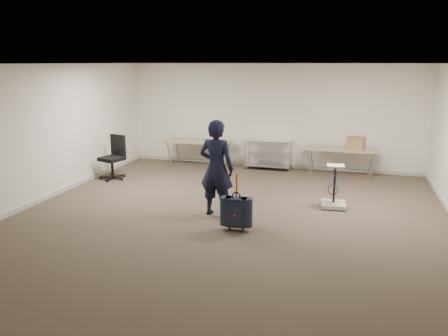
% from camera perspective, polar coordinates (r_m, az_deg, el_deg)
% --- Properties ---
extents(ground, '(9.00, 9.00, 0.00)m').
position_cam_1_polar(ground, '(8.00, 0.18, -7.04)').
color(ground, '#4C3F2E').
rests_on(ground, ground).
extents(room_shell, '(8.00, 9.00, 9.00)m').
position_cam_1_polar(room_shell, '(9.24, 2.55, -3.83)').
color(room_shell, white).
rests_on(room_shell, ground).
extents(folding_table_left, '(1.80, 0.75, 0.73)m').
position_cam_1_polar(folding_table_left, '(12.02, -3.33, 3.34)').
color(folding_table_left, '#95805B').
rests_on(folding_table_left, ground).
extents(folding_table_right, '(1.80, 0.75, 0.73)m').
position_cam_1_polar(folding_table_right, '(11.35, 15.09, 2.27)').
color(folding_table_right, '#95805B').
rests_on(folding_table_right, ground).
extents(wire_shelf, '(1.22, 0.47, 0.80)m').
position_cam_1_polar(wire_shelf, '(11.82, 5.82, 1.94)').
color(wire_shelf, silver).
rests_on(wire_shelf, ground).
extents(person, '(0.71, 0.50, 1.82)m').
position_cam_1_polar(person, '(8.08, -0.99, -0.04)').
color(person, black).
rests_on(person, ground).
extents(suitcase, '(0.37, 0.22, 0.99)m').
position_cam_1_polar(suitcase, '(7.49, 1.60, -5.76)').
color(suitcase, '#161C33').
rests_on(suitcase, ground).
extents(office_chair, '(0.65, 0.65, 1.08)m').
position_cam_1_polar(office_chair, '(11.16, -14.22, 0.29)').
color(office_chair, black).
rests_on(office_chair, ground).
extents(equipment_cart, '(0.50, 0.50, 0.87)m').
position_cam_1_polar(equipment_cart, '(8.97, 14.16, -3.61)').
color(equipment_cart, beige).
rests_on(equipment_cart, ground).
extents(cardboard_box, '(0.47, 0.40, 0.30)m').
position_cam_1_polar(cardboard_box, '(11.29, 16.85, 3.15)').
color(cardboard_box, '#895E40').
rests_on(cardboard_box, folding_table_right).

